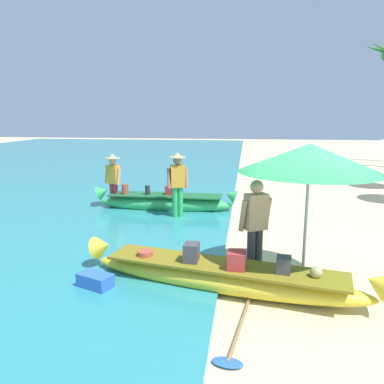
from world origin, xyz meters
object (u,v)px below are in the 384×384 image
at_px(boat_green_midground, 165,202).
at_px(person_vendor_assistant, 113,178).
at_px(paddle, 236,339).
at_px(boat_yellow_foreground, 223,276).
at_px(patio_umbrella_large, 310,159).
at_px(cooler_box, 95,283).
at_px(person_vendor_hatted, 178,181).
at_px(person_tourist_customer, 255,224).

distance_m(boat_green_midground, person_vendor_assistant, 1.67).
height_order(boat_green_midground, paddle, boat_green_midground).
xyz_separation_m(boat_yellow_foreground, boat_green_midground, (-1.97, 4.81, 0.03)).
xyz_separation_m(boat_green_midground, patio_umbrella_large, (3.26, -4.40, 1.80)).
xyz_separation_m(cooler_box, paddle, (2.22, -1.00, -0.13)).
bearing_deg(cooler_box, person_vendor_assistant, 127.73).
bearing_deg(paddle, person_vendor_assistant, 121.39).
height_order(person_vendor_hatted, person_tourist_customer, person_vendor_hatted).
height_order(boat_yellow_foreground, patio_umbrella_large, patio_umbrella_large).
xyz_separation_m(boat_green_midground, person_tourist_customer, (2.47, -4.27, 0.68)).
distance_m(boat_yellow_foreground, paddle, 1.38).
relative_size(person_tourist_customer, paddle, 1.06).
xyz_separation_m(boat_yellow_foreground, person_vendor_hatted, (-1.45, 3.98, 0.79)).
xyz_separation_m(patio_umbrella_large, paddle, (-1.04, -1.75, -2.06)).
xyz_separation_m(person_vendor_hatted, patio_umbrella_large, (2.73, -3.57, 1.04)).
bearing_deg(patio_umbrella_large, paddle, -120.62).
bearing_deg(person_tourist_customer, boat_yellow_foreground, -132.63).
height_order(boat_green_midground, person_vendor_assistant, person_vendor_assistant).
height_order(boat_yellow_foreground, boat_green_midground, boat_green_midground).
distance_m(patio_umbrella_large, paddle, 2.89).
distance_m(person_tourist_customer, paddle, 2.12).
distance_m(cooler_box, paddle, 2.44).
bearing_deg(boat_yellow_foreground, boat_green_midground, 112.31).
relative_size(cooler_box, paddle, 0.33).
bearing_deg(person_vendor_hatted, boat_green_midground, 122.25).
bearing_deg(boat_yellow_foreground, patio_umbrella_large, 17.76).
xyz_separation_m(boat_yellow_foreground, paddle, (0.25, -1.34, -0.23)).
relative_size(person_vendor_assistant, cooler_box, 3.11).
xyz_separation_m(person_tourist_customer, patio_umbrella_large, (0.79, -0.13, 1.12)).
relative_size(boat_yellow_foreground, person_tourist_customer, 2.79).
xyz_separation_m(boat_yellow_foreground, person_vendor_assistant, (-3.50, 4.80, 0.71)).
distance_m(person_tourist_customer, person_vendor_assistant, 5.84).
bearing_deg(person_vendor_assistant, patio_umbrella_large, -42.54).
relative_size(person_vendor_assistant, paddle, 1.03).
xyz_separation_m(person_vendor_hatted, cooler_box, (-0.53, -4.32, -0.90)).
distance_m(boat_yellow_foreground, person_tourist_customer, 1.02).
height_order(boat_yellow_foreground, person_vendor_hatted, person_vendor_hatted).
relative_size(person_vendor_hatted, patio_umbrella_large, 0.78).
bearing_deg(person_tourist_customer, person_vendor_hatted, 119.48).
xyz_separation_m(person_vendor_assistant, paddle, (3.75, -6.14, -0.94)).
bearing_deg(person_vendor_hatted, patio_umbrella_large, -52.57).
bearing_deg(person_vendor_assistant, boat_green_midground, 0.43).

